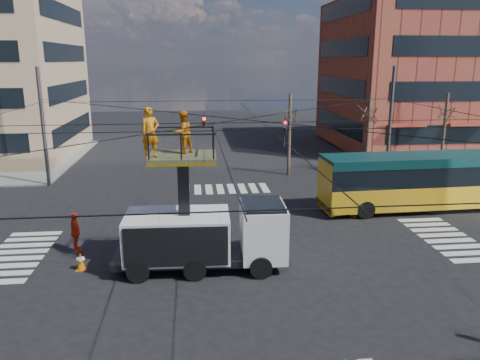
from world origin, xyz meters
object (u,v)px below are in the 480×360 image
(utility_truck, at_px, (204,219))
(flagger, at_px, (354,200))
(traffic_cone, at_px, (81,261))
(city_bus, at_px, (435,180))
(worker_ground, at_px, (76,232))

(utility_truck, bearing_deg, flagger, 35.98)
(flagger, bearing_deg, utility_truck, -88.76)
(utility_truck, height_order, traffic_cone, utility_truck)
(city_bus, height_order, worker_ground, city_bus)
(traffic_cone, bearing_deg, city_bus, 18.92)
(utility_truck, height_order, city_bus, utility_truck)
(worker_ground, bearing_deg, utility_truck, -134.37)
(utility_truck, distance_m, worker_ground, 6.28)
(traffic_cone, relative_size, worker_ground, 0.41)
(city_bus, bearing_deg, worker_ground, -169.53)
(utility_truck, xyz_separation_m, traffic_cone, (-5.11, 0.28, -1.74))
(traffic_cone, bearing_deg, utility_truck, -3.18)
(utility_truck, distance_m, flagger, 10.15)
(traffic_cone, bearing_deg, worker_ground, 107.02)
(worker_ground, xyz_separation_m, flagger, (14.07, 3.36, 0.07))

